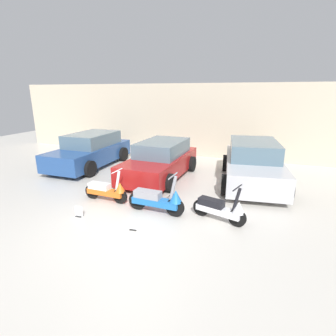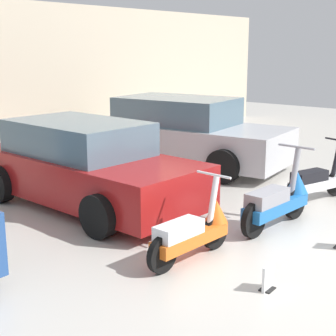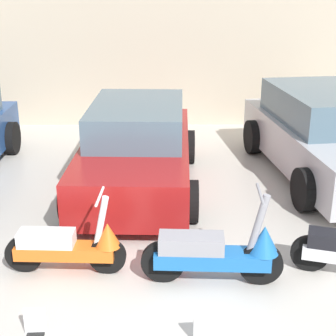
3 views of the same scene
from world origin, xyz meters
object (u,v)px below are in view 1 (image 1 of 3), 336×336
Objects in this scene: car_rear_center at (161,160)px; placard_near_left_scooter at (79,212)px; scooter_front_left at (107,190)px; scooter_front_right at (158,199)px; car_rear_right at (253,163)px; placard_near_right_scooter at (133,225)px; car_rear_left at (90,151)px; scooter_front_center at (221,208)px.

placard_near_left_scooter is (-0.76, -3.54, -0.49)m from car_rear_center.
scooter_front_left reaches higher than placard_near_left_scooter.
scooter_front_right is at bearing -5.27° from scooter_front_left.
car_rear_center is (0.61, 2.50, 0.28)m from scooter_front_left.
scooter_front_left is 0.89× the size of scooter_front_right.
car_rear_center is at bearing -87.89° from car_rear_right.
placard_near_left_scooter is at bearing -10.26° from car_rear_center.
car_rear_right reaches higher than car_rear_center.
scooter_front_right is 5.79× the size of placard_near_right_scooter.
placard_near_right_scooter is at bearing 44.18° from car_rear_left.
placard_near_right_scooter is (4.01, -4.09, -0.52)m from car_rear_left.
scooter_front_center is at bearing 61.82° from car_rear_left.
placard_near_left_scooter is (-0.15, -1.04, -0.22)m from scooter_front_left.
scooter_front_left is 3.14m from scooter_front_center.
scooter_front_left is 2.59m from car_rear_center.
car_rear_right is at bearing 41.78° from scooter_front_left.
placard_near_right_scooter is (-0.21, -0.95, -0.26)m from scooter_front_right.
scooter_front_right is 1.00m from placard_near_right_scooter.
scooter_front_right reaches higher than scooter_front_center.
scooter_front_right is at bearing 53.06° from car_rear_left.
car_rear_left reaches higher than car_rear_center.
placard_near_right_scooter is at bearing -132.60° from scooter_front_center.
scooter_front_left is 0.35× the size of car_rear_center.
car_rear_right is (6.30, 0.09, 0.02)m from car_rear_left.
scooter_front_center reaches higher than placard_near_left_scooter.
car_rear_center is (3.23, -0.42, -0.02)m from car_rear_left.
scooter_front_center is 5.01× the size of placard_near_right_scooter.
car_rear_right reaches higher than scooter_front_right.
car_rear_center is 14.61× the size of placard_near_right_scooter.
scooter_front_right reaches higher than scooter_front_left.
scooter_front_center is (3.13, -0.13, 0.00)m from scooter_front_left.
car_rear_center is at bearing 77.86° from placard_near_left_scooter.
scooter_front_left is 5.15× the size of placard_near_left_scooter.
scooter_front_right is 1.54m from scooter_front_center.
scooter_front_right is 5.26m from car_rear_left.
car_rear_center is 14.61× the size of placard_near_left_scooter.
placard_near_right_scooter is (0.78, -3.67, -0.49)m from car_rear_center.
scooter_front_right reaches higher than placard_near_left_scooter.
car_rear_right is (0.54, 3.14, 0.32)m from scooter_front_center.
car_rear_left is at bearing 168.70° from scooter_front_center.
car_rear_center is at bearing 82.28° from car_rear_left.
scooter_front_right reaches higher than placard_near_right_scooter.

